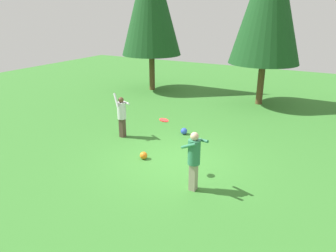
{
  "coord_description": "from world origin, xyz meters",
  "views": [
    {
      "loc": [
        4.38,
        -8.43,
        4.73
      ],
      "look_at": [
        -0.47,
        0.39,
        1.05
      ],
      "focal_mm": 33.67,
      "sensor_mm": 36.0,
      "label": 1
    }
  ],
  "objects": [
    {
      "name": "ball_blue",
      "position": [
        -0.81,
        2.36,
        0.13
      ],
      "size": [
        0.27,
        0.27,
        0.27
      ],
      "primitive_type": "sphere",
      "color": "blue",
      "rests_on": "ground_plane"
    },
    {
      "name": "person_thrower",
      "position": [
        -2.84,
        0.95,
        0.97
      ],
      "size": [
        0.65,
        0.65,
        1.8
      ],
      "rotation": [
        0.0,
        0.0,
        -0.55
      ],
      "color": "#4C382D",
      "rests_on": "ground_plane"
    },
    {
      "name": "person_catcher",
      "position": [
        1.27,
        -1.32,
        1.03
      ],
      "size": [
        0.72,
        0.67,
        1.73
      ],
      "rotation": [
        0.0,
        0.0,
        2.75
      ],
      "color": "gray",
      "rests_on": "ground_plane"
    },
    {
      "name": "ball_orange",
      "position": [
        -1.01,
        -0.35,
        0.13
      ],
      "size": [
        0.26,
        0.26,
        0.26
      ],
      "primitive_type": "sphere",
      "color": "orange",
      "rests_on": "ground_plane"
    },
    {
      "name": "frisbee",
      "position": [
        0.05,
        -0.81,
        1.71
      ],
      "size": [
        0.35,
        0.35,
        0.08
      ],
      "color": "red"
    },
    {
      "name": "ground_plane",
      "position": [
        0.0,
        0.0,
        0.0
      ],
      "size": [
        40.0,
        40.0,
        0.0
      ],
      "primitive_type": "plane",
      "color": "#387A2D"
    }
  ]
}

